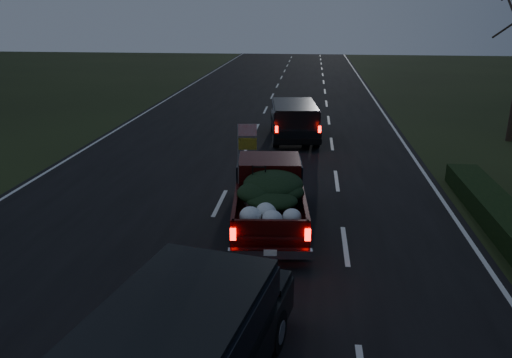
# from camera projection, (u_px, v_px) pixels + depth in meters

# --- Properties ---
(ground) EXTENTS (120.00, 120.00, 0.00)m
(ground) POSITION_uv_depth(u_px,v_px,m) (177.00, 291.00, 10.36)
(ground) COLOR black
(ground) RESTS_ON ground
(road_asphalt) EXTENTS (14.00, 120.00, 0.02)m
(road_asphalt) POSITION_uv_depth(u_px,v_px,m) (177.00, 291.00, 10.36)
(road_asphalt) COLOR black
(road_asphalt) RESTS_ON ground
(pickup_truck) EXTENTS (2.24, 4.89, 2.49)m
(pickup_truck) POSITION_uv_depth(u_px,v_px,m) (269.00, 193.00, 13.27)
(pickup_truck) COLOR #320706
(pickup_truck) RESTS_ON ground
(lead_suv) EXTENTS (2.44, 4.84, 1.34)m
(lead_suv) POSITION_uv_depth(u_px,v_px,m) (294.00, 117.00, 22.24)
(lead_suv) COLOR black
(lead_suv) RESTS_ON ground
(rear_suv) EXTENTS (3.02, 5.29, 1.43)m
(rear_suv) POSITION_uv_depth(u_px,v_px,m) (177.00, 349.00, 6.90)
(rear_suv) COLOR black
(rear_suv) RESTS_ON ground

